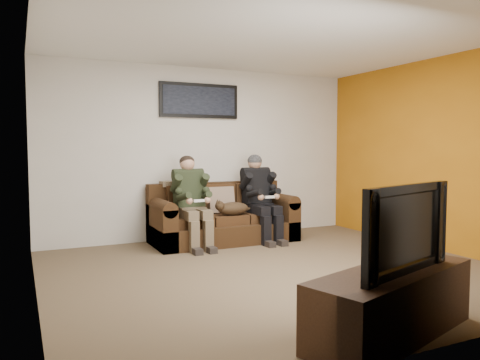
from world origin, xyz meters
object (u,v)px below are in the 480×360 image
sofa (222,219)px  tv_stand (392,303)px  person_left (191,196)px  person_right (260,193)px  cat (232,208)px  television (394,227)px  framed_poster (199,101)px

sofa → tv_stand: sofa is taller
person_left → person_right: size_ratio=0.99×
cat → person_right: bearing=11.4°
sofa → cat: bearing=-82.2°
cat → television: 3.52m
sofa → tv_stand: 3.78m
sofa → person_left: size_ratio=1.65×
sofa → framed_poster: bearing=117.1°
sofa → framed_poster: framed_poster is taller
person_left → framed_poster: size_ratio=1.02×
television → sofa: bearing=68.7°
person_left → tv_stand: 3.64m
sofa → tv_stand: bearing=-93.9°
person_right → television: person_right is taller
person_left → framed_poster: 1.54m
sofa → person_left: bearing=-162.0°
person_left → television: bearing=-85.5°
person_right → cat: bearing=-168.6°
sofa → television: bearing=-93.9°
person_left → cat: person_left is taller
television → person_left: bearing=77.1°
tv_stand → person_left: bearing=77.1°
sofa → tv_stand: (-0.26, -3.78, -0.08)m
person_left → framed_poster: (0.34, 0.57, 1.39)m
cat → framed_poster: bearing=109.6°
tv_stand → sofa: bearing=68.7°
person_left → person_right: 1.08m
person_right → cat: 0.55m
person_left → television: (0.28, -3.60, 0.10)m
framed_poster → television: (-0.06, -4.17, -1.29)m
sofa → television: 3.82m
framed_poster → tv_stand: (-0.06, -4.17, -1.85)m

